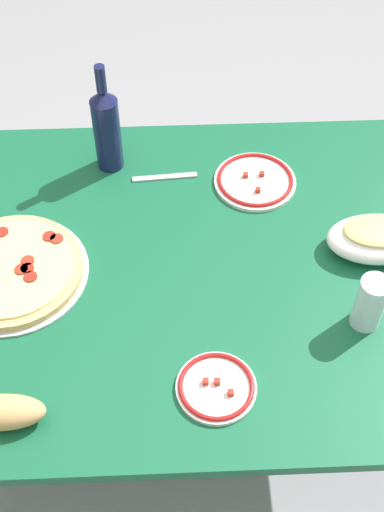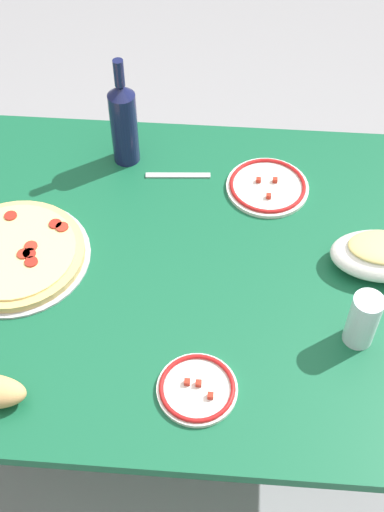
% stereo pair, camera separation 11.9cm
% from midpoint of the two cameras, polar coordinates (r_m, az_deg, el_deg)
% --- Properties ---
extents(ground_plane, '(8.00, 8.00, 0.00)m').
position_cam_midpoint_polar(ground_plane, '(2.22, 1.57, -12.45)').
color(ground_plane, gray).
rests_on(ground_plane, ground).
extents(dining_table, '(1.42, 1.01, 0.72)m').
position_cam_midpoint_polar(dining_table, '(1.69, 2.01, -2.91)').
color(dining_table, '#145938').
rests_on(dining_table, ground).
extents(pepperoni_pizza, '(0.35, 0.35, 0.03)m').
position_cam_midpoint_polar(pepperoni_pizza, '(1.65, -12.53, 0.09)').
color(pepperoni_pizza, '#B7B7BC').
rests_on(pepperoni_pizza, dining_table).
extents(baked_pasta_dish, '(0.24, 0.15, 0.08)m').
position_cam_midpoint_polar(baked_pasta_dish, '(1.65, 17.56, 0.05)').
color(baked_pasta_dish, white).
rests_on(baked_pasta_dish, dining_table).
extents(wine_bottle, '(0.07, 0.07, 0.31)m').
position_cam_midpoint_polar(wine_bottle, '(1.78, -3.77, 11.00)').
color(wine_bottle, '#141942').
rests_on(wine_bottle, dining_table).
extents(water_glass, '(0.07, 0.07, 0.14)m').
position_cam_midpoint_polar(water_glass, '(1.49, 16.27, -5.23)').
color(water_glass, silver).
rests_on(water_glass, dining_table).
extents(side_plate_near, '(0.21, 0.21, 0.02)m').
position_cam_midpoint_polar(side_plate_near, '(1.79, 8.20, 5.67)').
color(side_plate_near, white).
rests_on(side_plate_near, dining_table).
extents(side_plate_far, '(0.17, 0.17, 0.02)m').
position_cam_midpoint_polar(side_plate_far, '(1.42, 2.87, -11.06)').
color(side_plate_far, white).
rests_on(side_plate_far, dining_table).
extents(fork_right, '(0.17, 0.03, 0.00)m').
position_cam_midpoint_polar(fork_right, '(1.81, 0.72, 6.64)').
color(fork_right, '#B7B7BC').
rests_on(fork_right, dining_table).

